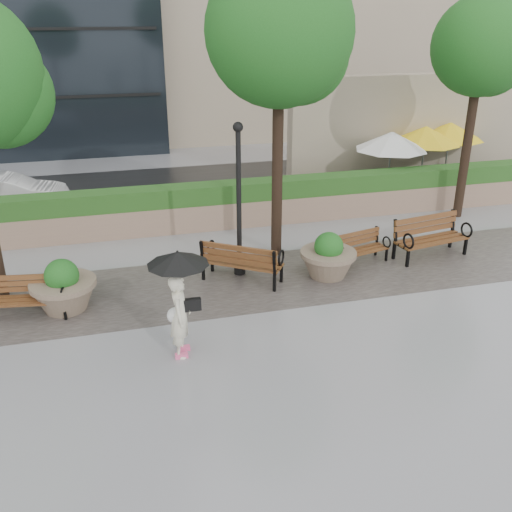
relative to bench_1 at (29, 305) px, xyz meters
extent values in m
plane|color=gray|center=(3.74, -2.53, -0.26)|extent=(100.00, 100.00, 0.00)
cube|color=#383330|center=(3.74, 0.47, -0.26)|extent=(28.00, 3.20, 0.01)
cube|color=#91765E|center=(3.74, 4.47, 0.14)|extent=(24.00, 0.80, 0.80)
cube|color=#2B531B|center=(3.74, 4.47, 0.81)|extent=(24.00, 0.75, 0.55)
cube|color=tan|center=(13.24, 7.47, 1.74)|extent=(10.00, 0.60, 4.00)
cube|color=#2B531B|center=(12.74, 5.27, 0.19)|extent=(8.00, 0.50, 0.90)
cube|color=black|center=(3.74, 8.47, -0.26)|extent=(40.00, 7.00, 0.00)
cube|color=brown|center=(-0.01, -0.03, 0.14)|extent=(1.72, 0.75, 0.05)
cube|color=brown|center=(0.04, 0.22, 0.43)|extent=(1.66, 0.37, 0.39)
cube|color=black|center=(0.00, -0.01, -0.05)|extent=(1.74, 0.85, 0.43)
torus|color=black|center=(0.75, -0.32, 0.31)|extent=(0.10, 0.35, 0.34)
cube|color=brown|center=(4.85, 0.56, 0.21)|extent=(1.92, 1.58, 0.05)
cube|color=brown|center=(4.68, 0.31, 0.54)|extent=(1.67, 1.21, 0.45)
cube|color=black|center=(4.83, 0.53, -0.02)|extent=(1.99, 1.67, 0.50)
torus|color=black|center=(5.71, 0.19, 0.40)|extent=(0.27, 0.36, 0.40)
torus|color=black|center=(4.21, 1.24, 0.40)|extent=(0.27, 0.36, 0.40)
cube|color=brown|center=(8.04, 0.74, 0.11)|extent=(1.60, 0.83, 0.04)
cube|color=brown|center=(7.98, 0.97, 0.37)|extent=(1.51, 0.48, 0.36)
cube|color=black|center=(8.03, 0.76, -0.07)|extent=(1.62, 0.91, 0.39)
torus|color=black|center=(7.37, 0.41, 0.26)|extent=(0.12, 0.32, 0.32)
torus|color=black|center=(8.78, 0.77, 0.26)|extent=(0.12, 0.32, 0.32)
cube|color=brown|center=(10.04, 0.66, 0.23)|extent=(2.11, 0.95, 0.06)
cube|color=brown|center=(9.98, 0.97, 0.59)|extent=(2.03, 0.49, 0.48)
cube|color=black|center=(10.03, 0.69, 0.00)|extent=(2.13, 1.06, 0.52)
torus|color=black|center=(9.12, 0.29, 0.44)|extent=(0.13, 0.42, 0.42)
torus|color=black|center=(11.02, 0.62, 0.44)|extent=(0.13, 0.42, 0.42)
cylinder|color=#7F6B56|center=(0.73, 0.13, 0.37)|extent=(1.42, 1.42, 0.11)
sphere|color=#184E16|center=(0.73, 0.13, 0.56)|extent=(0.73, 0.73, 0.73)
cylinder|color=#7F6B56|center=(6.95, 0.26, 0.35)|extent=(1.38, 1.38, 0.11)
sphere|color=#184E16|center=(6.95, 0.26, 0.54)|extent=(0.71, 0.71, 0.71)
cylinder|color=black|center=(4.87, 0.96, 1.54)|extent=(0.12, 0.12, 3.61)
cylinder|color=black|center=(4.87, 0.96, -0.11)|extent=(0.28, 0.28, 0.30)
sphere|color=black|center=(4.87, 0.96, 3.40)|extent=(0.24, 0.24, 0.24)
cylinder|color=black|center=(6.13, 1.98, 2.37)|extent=(0.28, 0.28, 5.26)
sphere|color=#184E16|center=(6.13, 1.98, 5.37)|extent=(3.54, 3.54, 3.54)
sphere|color=#184E16|center=(6.73, 2.28, 4.85)|extent=(2.48, 2.48, 2.48)
cylinder|color=black|center=(12.65, 3.45, 2.14)|extent=(0.28, 0.28, 4.81)
sphere|color=#184E16|center=(12.65, 3.45, 4.89)|extent=(2.85, 2.85, 2.85)
sphere|color=#184E16|center=(13.25, 3.75, 4.41)|extent=(2.00, 2.00, 2.00)
cylinder|color=black|center=(11.35, 5.82, -0.21)|extent=(0.40, 0.40, 0.10)
cylinder|color=#99999E|center=(11.35, 5.82, 0.84)|extent=(0.06, 0.06, 2.20)
cone|color=white|center=(11.35, 5.82, 1.74)|extent=(2.50, 2.50, 0.60)
cylinder|color=black|center=(12.99, 6.43, -0.21)|extent=(0.40, 0.40, 0.10)
cylinder|color=#99999E|center=(12.99, 6.43, 0.84)|extent=(0.06, 0.06, 2.20)
cone|color=yellow|center=(12.99, 6.43, 1.74)|extent=(2.50, 2.50, 0.60)
cylinder|color=black|center=(14.25, 6.86, -0.21)|extent=(0.40, 0.40, 0.10)
cylinder|color=#99999E|center=(14.25, 6.86, 0.84)|extent=(0.06, 0.06, 2.20)
cone|color=yellow|center=(14.25, 6.86, 1.74)|extent=(2.50, 2.50, 0.60)
imported|color=silver|center=(-1.27, 7.60, 0.34)|extent=(3.75, 1.52, 1.21)
imported|color=beige|center=(2.97, -2.30, 0.62)|extent=(0.61, 0.74, 1.76)
cube|color=#F2598C|center=(3.01, -2.18, -0.22)|extent=(0.18, 0.26, 0.09)
cube|color=#F2598C|center=(2.93, -2.43, -0.22)|extent=(0.18, 0.26, 0.09)
cube|color=black|center=(3.20, -2.31, 0.78)|extent=(0.20, 0.35, 0.24)
sphere|color=white|center=(2.90, -2.04, 0.45)|extent=(0.31, 0.31, 0.31)
cylinder|color=black|center=(2.99, -2.25, 1.28)|extent=(0.02, 0.02, 0.94)
cone|color=black|center=(2.99, -2.25, 1.72)|extent=(1.15, 1.15, 0.24)
camera|label=1|loc=(1.96, -11.69, 5.82)|focal=40.00mm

